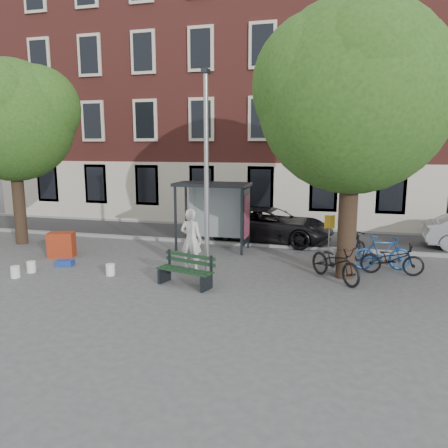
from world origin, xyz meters
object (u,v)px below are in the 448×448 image
lamppost (207,189)px  bus_shelter (223,201)px  bike_c (335,262)px  bike_b (382,253)px  bike_a (392,259)px  red_stand (62,245)px  car_dark (271,225)px  painter (191,240)px  notice_sign (329,232)px  bench (186,272)px  bike_d (351,248)px

lamppost → bus_shelter: lamppost is taller
bike_c → bike_b: bearing=7.1°
lamppost → bike_a: (5.43, 2.19, -2.28)m
lamppost → red_stand: (-6.04, 1.50, -2.33)m
bike_a → car_dark: 5.86m
painter → notice_sign: size_ratio=1.10×
lamppost → bike_c: lamppost is taller
bench → car_dark: (1.47, 6.53, 0.31)m
bike_a → bike_b: bike_b is taller
bus_shelter → car_dark: (1.60, 1.89, -1.20)m
red_stand → bus_shelter: bearing=25.7°
painter → red_stand: size_ratio=2.27×
lamppost → bench: size_ratio=3.34×
bike_a → red_stand: bearing=93.8°
bus_shelter → notice_sign: 4.66m
painter → notice_sign: bearing=-159.8°
lamppost → bike_d: bearing=36.4°
painter → bike_a: 6.41m
bench → bike_c: size_ratio=0.85×
bus_shelter → notice_sign: size_ratio=1.54×
bike_a → notice_sign: 2.15m
painter → red_stand: (-5.19, 0.50, -0.57)m
bike_d → notice_sign: 1.57m
car_dark → red_stand: size_ratio=5.77×
lamppost → car_dark: bearing=80.6°
lamppost → bike_a: 6.28m
lamppost → bench: 2.48m
lamppost → notice_sign: (3.47, 1.93, -1.45)m
bench → bike_b: (5.65, 3.18, 0.15)m
car_dark → red_stand: 8.35m
lamppost → car_dark: (0.99, 6.00, -2.06)m
bus_shelter → bike_d: size_ratio=1.49×
bench → bike_b: size_ratio=0.97×
bike_b → bike_a: bearing=-160.9°
lamppost → notice_sign: bearing=29.1°
bike_a → bike_c: (-1.73, -1.12, 0.07)m
bike_a → bike_d: bearing=54.0°
lamppost → bench: lamppost is taller
bike_b → notice_sign: notice_sign is taller
bench → notice_sign: notice_sign is taller
bike_c → car_dark: bearing=78.6°
bus_shelter → bike_d: 5.09m
bike_b → notice_sign: size_ratio=1.02×
painter → bike_b: 6.24m
bike_b → red_stand: 11.26m
car_dark → lamppost: bearing=177.7°
bike_d → lamppost: bearing=68.9°
lamppost → bike_c: (3.70, 1.06, -2.22)m
bike_c → notice_sign: notice_sign is taller
bike_d → car_dark: 4.33m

